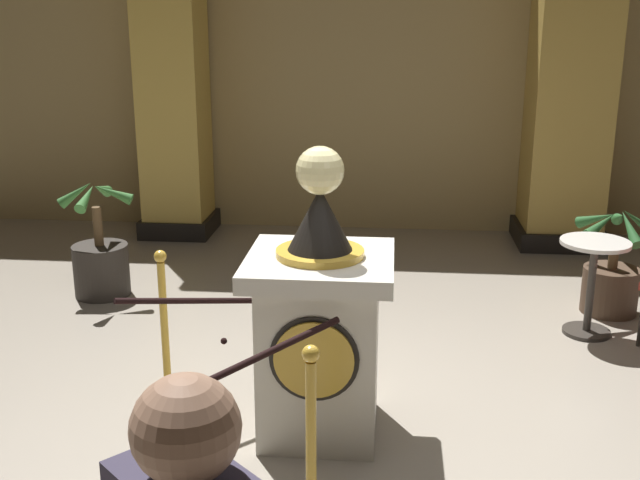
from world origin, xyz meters
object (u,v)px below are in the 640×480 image
at_px(pedestal_clock, 320,326).
at_px(stanchion_far, 311,477).
at_px(potted_palm_right, 611,278).
at_px(cafe_table, 592,276).
at_px(stanchion_near, 166,345).
at_px(potted_palm_left, 101,261).

distance_m(pedestal_clock, stanchion_far, 1.08).
distance_m(potted_palm_right, cafe_table, 0.59).
relative_size(stanchion_near, stanchion_far, 0.98).
relative_size(pedestal_clock, potted_palm_right, 1.84).
bearing_deg(potted_palm_right, cafe_table, -120.48).
distance_m(stanchion_near, stanchion_far, 1.78).
bearing_deg(potted_palm_left, potted_palm_right, 0.01).
height_order(stanchion_near, potted_palm_right, stanchion_near).
bearing_deg(potted_palm_left, stanchion_far, -55.08).
bearing_deg(pedestal_clock, potted_palm_right, 43.77).
xyz_separation_m(stanchion_far, potted_palm_right, (2.17, 3.16, -0.05)).
bearing_deg(stanchion_far, potted_palm_left, 124.92).
xyz_separation_m(stanchion_far, potted_palm_left, (-2.21, 3.16, -0.04)).
distance_m(pedestal_clock, potted_palm_left, 3.05).
bearing_deg(potted_palm_left, cafe_table, -6.76).
bearing_deg(stanchion_near, cafe_table, 23.18).
relative_size(stanchion_near, potted_palm_right, 1.06).
bearing_deg(stanchion_near, pedestal_clock, -19.55).
bearing_deg(cafe_table, stanchion_far, -125.13).
bearing_deg(potted_palm_right, pedestal_clock, -136.23).
xyz_separation_m(potted_palm_left, cafe_table, (4.09, -0.48, 0.17)).
height_order(pedestal_clock, potted_palm_right, pedestal_clock).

